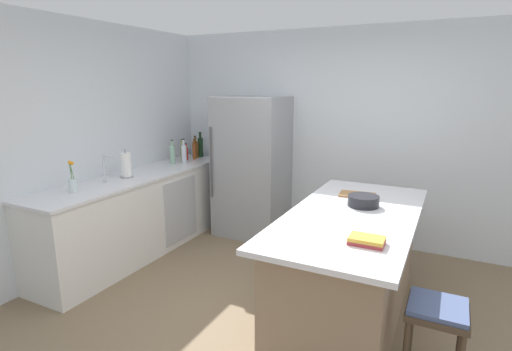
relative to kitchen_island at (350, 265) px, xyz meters
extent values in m
plane|color=#7A664C|center=(-0.42, -0.47, -0.47)|extent=(7.20, 7.20, 0.00)
cube|color=silver|center=(-0.42, 1.78, 0.83)|extent=(6.00, 0.10, 2.60)
cube|color=silver|center=(-2.87, -0.47, 0.83)|extent=(0.10, 6.00, 2.60)
cube|color=silver|center=(-2.52, 0.28, -0.02)|extent=(0.62, 2.70, 0.90)
cube|color=silver|center=(-2.52, 0.28, 0.45)|extent=(0.65, 2.73, 0.03)
cube|color=#B2B5BA|center=(-2.20, 0.61, -0.02)|extent=(0.01, 0.60, 0.76)
cube|color=#8E755B|center=(0.00, 0.00, -0.03)|extent=(0.81, 1.90, 0.88)
cube|color=silver|center=(0.00, 0.00, 0.44)|extent=(0.97, 2.10, 0.04)
cube|color=#93969B|center=(-1.63, 1.38, 0.43)|extent=(0.85, 0.69, 1.79)
cylinder|color=#4C4C51|center=(-2.02, 1.02, 0.52)|extent=(0.02, 0.02, 0.89)
cylinder|color=#473828|center=(0.54, -0.46, -0.19)|extent=(0.04, 0.04, 0.55)
cylinder|color=#473828|center=(0.84, -0.46, -0.19)|extent=(0.04, 0.04, 0.55)
cube|color=#473828|center=(0.69, -0.61, 0.10)|extent=(0.36, 0.36, 0.04)
cube|color=#47567F|center=(0.69, -0.61, 0.14)|extent=(0.34, 0.34, 0.03)
cylinder|color=silver|center=(-2.58, -0.16, 0.47)|extent=(0.05, 0.05, 0.02)
cylinder|color=silver|center=(-2.58, -0.16, 0.62)|extent=(0.02, 0.02, 0.28)
cylinder|color=silver|center=(-2.52, -0.16, 0.74)|extent=(0.14, 0.02, 0.02)
cylinder|color=silver|center=(-2.53, -0.59, 0.53)|extent=(0.08, 0.08, 0.13)
cylinder|color=#4C7F3D|center=(-2.54, -0.59, 0.63)|extent=(0.01, 0.03, 0.24)
sphere|color=orange|center=(-2.54, -0.59, 0.75)|extent=(0.04, 0.04, 0.04)
cylinder|color=#4C7F3D|center=(-2.53, -0.60, 0.63)|extent=(0.01, 0.02, 0.24)
sphere|color=orange|center=(-2.53, -0.60, 0.75)|extent=(0.04, 0.04, 0.04)
cylinder|color=#4C7F3D|center=(-2.51, -0.59, 0.63)|extent=(0.01, 0.04, 0.23)
sphere|color=orange|center=(-2.51, -0.59, 0.75)|extent=(0.04, 0.04, 0.04)
cylinder|color=gray|center=(-2.53, 0.11, 0.47)|extent=(0.14, 0.14, 0.01)
cylinder|color=white|center=(-2.53, 0.11, 0.60)|extent=(0.11, 0.11, 0.26)
cylinder|color=gray|center=(-2.53, 0.11, 0.75)|extent=(0.02, 0.02, 0.04)
cylinder|color=#19381E|center=(-2.53, 1.53, 0.60)|extent=(0.07, 0.07, 0.26)
cylinder|color=#19381E|center=(-2.53, 1.53, 0.76)|extent=(0.04, 0.04, 0.07)
cylinder|color=black|center=(-2.53, 1.53, 0.81)|extent=(0.04, 0.04, 0.01)
cylinder|color=brown|center=(-2.55, 1.44, 0.57)|extent=(0.08, 0.08, 0.22)
cylinder|color=brown|center=(-2.55, 1.44, 0.72)|extent=(0.03, 0.03, 0.07)
cylinder|color=black|center=(-2.55, 1.44, 0.76)|extent=(0.03, 0.03, 0.01)
cylinder|color=#994C23|center=(-2.49, 1.33, 0.57)|extent=(0.05, 0.05, 0.21)
cylinder|color=#994C23|center=(-2.49, 1.33, 0.70)|extent=(0.02, 0.02, 0.05)
cylinder|color=black|center=(-2.49, 1.33, 0.73)|extent=(0.02, 0.02, 0.01)
cylinder|color=red|center=(-2.57, 1.25, 0.54)|extent=(0.05, 0.05, 0.16)
cylinder|color=red|center=(-2.57, 1.25, 0.65)|extent=(0.03, 0.03, 0.06)
cylinder|color=black|center=(-2.57, 1.25, 0.69)|extent=(0.03, 0.03, 0.01)
cylinder|color=olive|center=(-2.56, 1.16, 0.57)|extent=(0.05, 0.05, 0.21)
cylinder|color=olive|center=(-2.56, 1.16, 0.71)|extent=(0.02, 0.02, 0.07)
cylinder|color=black|center=(-2.56, 1.16, 0.75)|extent=(0.03, 0.03, 0.01)
cylinder|color=silver|center=(-2.46, 1.05, 0.58)|extent=(0.07, 0.07, 0.23)
cylinder|color=silver|center=(-2.46, 1.05, 0.73)|extent=(0.03, 0.03, 0.07)
cylinder|color=black|center=(-2.46, 1.05, 0.78)|extent=(0.03, 0.03, 0.01)
cylinder|color=#8CB79E|center=(-2.56, 0.95, 0.58)|extent=(0.07, 0.07, 0.24)
cylinder|color=#8CB79E|center=(-2.56, 0.95, 0.73)|extent=(0.03, 0.03, 0.06)
cylinder|color=black|center=(-2.56, 0.95, 0.77)|extent=(0.03, 0.03, 0.01)
cube|color=#A83338|center=(0.23, -0.59, 0.47)|extent=(0.23, 0.15, 0.03)
cube|color=gold|center=(0.23, -0.59, 0.49)|extent=(0.22, 0.16, 0.02)
cylinder|color=black|center=(0.03, 0.24, 0.50)|extent=(0.26, 0.26, 0.09)
cube|color=#9E7042|center=(-0.08, 0.54, 0.46)|extent=(0.34, 0.24, 0.02)
camera|label=1|loc=(0.67, -3.07, 1.48)|focal=27.84mm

